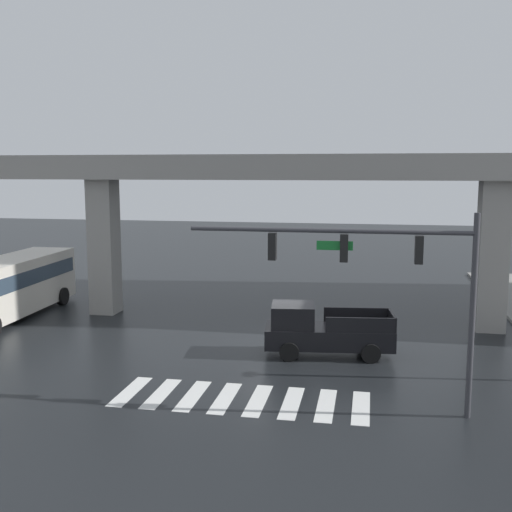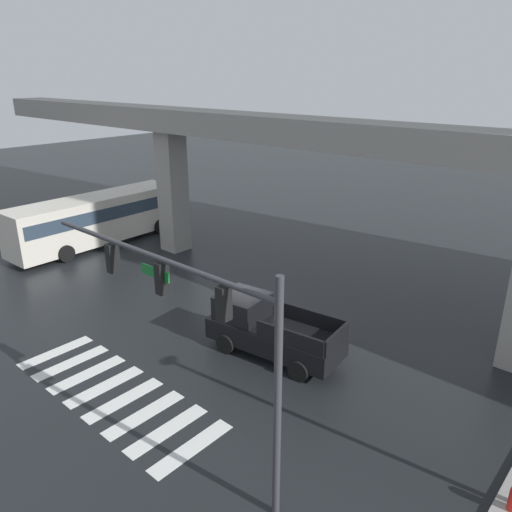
# 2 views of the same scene
# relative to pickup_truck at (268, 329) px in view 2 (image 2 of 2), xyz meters

# --- Properties ---
(ground_plane) EXTENTS (120.00, 120.00, 0.00)m
(ground_plane) POSITION_rel_pickup_truck_xyz_m (-2.16, 1.09, -0.99)
(ground_plane) COLOR black
(crosswalk_stripes) EXTENTS (8.25, 2.80, 0.01)m
(crosswalk_stripes) POSITION_rel_pickup_truck_xyz_m (-2.16, -5.33, -0.98)
(crosswalk_stripes) COLOR silver
(crosswalk_stripes) RESTS_ON ground
(elevated_overpass) EXTENTS (52.25, 2.19, 8.15)m
(elevated_overpass) POSITION_rel_pickup_truck_xyz_m (-2.16, 5.31, 5.97)
(elevated_overpass) COLOR gray
(elevated_overpass) RESTS_ON ground
(pickup_truck) EXTENTS (5.29, 2.53, 2.08)m
(pickup_truck) POSITION_rel_pickup_truck_xyz_m (0.00, 0.00, 0.00)
(pickup_truck) COLOR black
(pickup_truck) RESTS_ON ground
(city_bus) EXTENTS (3.07, 10.88, 2.99)m
(city_bus) POSITION_rel_pickup_truck_xyz_m (-15.96, 2.81, 0.73)
(city_bus) COLOR beige
(city_bus) RESTS_ON ground
(traffic_signal_mast) EXTENTS (8.69, 0.32, 6.20)m
(traffic_signal_mast) POSITION_rel_pickup_truck_xyz_m (2.21, -5.46, 3.56)
(traffic_signal_mast) COLOR #38383D
(traffic_signal_mast) RESTS_ON ground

